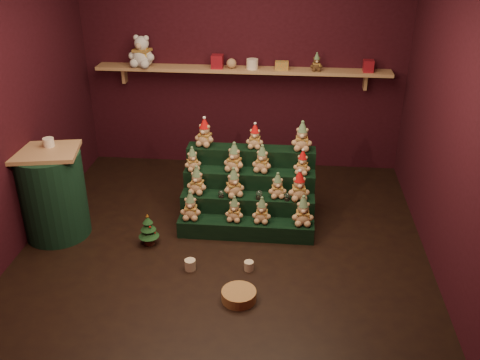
# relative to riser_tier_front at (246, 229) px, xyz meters

# --- Properties ---
(ground) EXTENTS (4.00, 4.00, 0.00)m
(ground) POSITION_rel_riser_tier_front_xyz_m (-0.20, -0.17, -0.09)
(ground) COLOR black
(ground) RESTS_ON ground
(back_wall) EXTENTS (4.00, 0.10, 2.80)m
(back_wall) POSITION_rel_riser_tier_front_xyz_m (-0.20, 1.88, 1.31)
(back_wall) COLOR black
(back_wall) RESTS_ON ground
(front_wall) EXTENTS (4.00, 0.10, 2.80)m
(front_wall) POSITION_rel_riser_tier_front_xyz_m (-0.20, -2.22, 1.31)
(front_wall) COLOR black
(front_wall) RESTS_ON ground
(left_wall) EXTENTS (0.10, 4.00, 2.80)m
(left_wall) POSITION_rel_riser_tier_front_xyz_m (-2.25, -0.17, 1.31)
(left_wall) COLOR black
(left_wall) RESTS_ON ground
(right_wall) EXTENTS (0.10, 4.00, 2.80)m
(right_wall) POSITION_rel_riser_tier_front_xyz_m (1.85, -0.17, 1.31)
(right_wall) COLOR black
(right_wall) RESTS_ON ground
(back_shelf) EXTENTS (3.60, 0.26, 0.24)m
(back_shelf) POSITION_rel_riser_tier_front_xyz_m (-0.20, 1.70, 1.20)
(back_shelf) COLOR tan
(back_shelf) RESTS_ON ground
(riser_tier_front) EXTENTS (1.40, 0.22, 0.18)m
(riser_tier_front) POSITION_rel_riser_tier_front_xyz_m (0.00, 0.00, 0.00)
(riser_tier_front) COLOR black
(riser_tier_front) RESTS_ON ground
(riser_tier_midfront) EXTENTS (1.40, 0.22, 0.36)m
(riser_tier_midfront) POSITION_rel_riser_tier_front_xyz_m (0.00, 0.22, 0.09)
(riser_tier_midfront) COLOR black
(riser_tier_midfront) RESTS_ON ground
(riser_tier_midback) EXTENTS (1.40, 0.22, 0.54)m
(riser_tier_midback) POSITION_rel_riser_tier_front_xyz_m (0.00, 0.44, 0.18)
(riser_tier_midback) COLOR black
(riser_tier_midback) RESTS_ON ground
(riser_tier_back) EXTENTS (1.40, 0.22, 0.72)m
(riser_tier_back) POSITION_rel_riser_tier_front_xyz_m (0.00, 0.66, 0.27)
(riser_tier_back) COLOR black
(riser_tier_back) RESTS_ON ground
(teddy_0) EXTENTS (0.22, 0.20, 0.30)m
(teddy_0) POSITION_rel_riser_tier_front_xyz_m (-0.57, 0.01, 0.24)
(teddy_0) COLOR tan
(teddy_0) RESTS_ON riser_tier_front
(teddy_1) EXTENTS (0.21, 0.19, 0.26)m
(teddy_1) POSITION_rel_riser_tier_front_xyz_m (-0.12, 0.01, 0.22)
(teddy_1) COLOR tan
(teddy_1) RESTS_ON riser_tier_front
(teddy_2) EXTENTS (0.21, 0.19, 0.27)m
(teddy_2) POSITION_rel_riser_tier_front_xyz_m (0.16, 0.01, 0.23)
(teddy_2) COLOR tan
(teddy_2) RESTS_ON riser_tier_front
(teddy_3) EXTENTS (0.23, 0.21, 0.31)m
(teddy_3) POSITION_rel_riser_tier_front_xyz_m (0.58, 0.01, 0.24)
(teddy_3) COLOR tan
(teddy_3) RESTS_ON riser_tier_front
(teddy_4) EXTENTS (0.24, 0.22, 0.30)m
(teddy_4) POSITION_rel_riser_tier_front_xyz_m (-0.53, 0.24, 0.42)
(teddy_4) COLOR tan
(teddy_4) RESTS_ON riser_tier_midfront
(teddy_5) EXTENTS (0.28, 0.27, 0.31)m
(teddy_5) POSITION_rel_riser_tier_front_xyz_m (-0.15, 0.22, 0.42)
(teddy_5) COLOR tan
(teddy_5) RESTS_ON riser_tier_midfront
(teddy_6) EXTENTS (0.21, 0.20, 0.26)m
(teddy_6) POSITION_rel_riser_tier_front_xyz_m (0.31, 0.23, 0.40)
(teddy_6) COLOR tan
(teddy_6) RESTS_ON riser_tier_midfront
(teddy_7) EXTENTS (0.25, 0.23, 0.31)m
(teddy_7) POSITION_rel_riser_tier_front_xyz_m (0.53, 0.20, 0.42)
(teddy_7) COLOR tan
(teddy_7) RESTS_ON riser_tier_midfront
(teddy_8) EXTENTS (0.23, 0.23, 0.25)m
(teddy_8) POSITION_rel_riser_tier_front_xyz_m (-0.61, 0.42, 0.58)
(teddy_8) COLOR tan
(teddy_8) RESTS_ON riser_tier_midback
(teddy_9) EXTENTS (0.28, 0.26, 0.31)m
(teddy_9) POSITION_rel_riser_tier_front_xyz_m (-0.16, 0.44, 0.61)
(teddy_9) COLOR tan
(teddy_9) RESTS_ON riser_tier_midback
(teddy_10) EXTENTS (0.25, 0.23, 0.29)m
(teddy_10) POSITION_rel_riser_tier_front_xyz_m (0.13, 0.46, 0.59)
(teddy_10) COLOR tan
(teddy_10) RESTS_ON riser_tier_midback
(teddy_11) EXTENTS (0.21, 0.20, 0.26)m
(teddy_11) POSITION_rel_riser_tier_front_xyz_m (0.56, 0.44, 0.58)
(teddy_11) COLOR tan
(teddy_11) RESTS_ON riser_tier_midback
(teddy_12) EXTENTS (0.26, 0.25, 0.31)m
(teddy_12) POSITION_rel_riser_tier_front_xyz_m (-0.51, 0.68, 0.78)
(teddy_12) COLOR tan
(teddy_12) RESTS_ON riser_tier_back
(teddy_13) EXTENTS (0.20, 0.19, 0.27)m
(teddy_13) POSITION_rel_riser_tier_front_xyz_m (0.04, 0.67, 0.76)
(teddy_13) COLOR tan
(teddy_13) RESTS_ON riser_tier_back
(teddy_14) EXTENTS (0.22, 0.20, 0.31)m
(teddy_14) POSITION_rel_riser_tier_front_xyz_m (0.54, 0.66, 0.79)
(teddy_14) COLOR tan
(teddy_14) RESTS_ON riser_tier_back
(snow_globe_a) EXTENTS (0.06, 0.06, 0.08)m
(snow_globe_a) POSITION_rel_riser_tier_front_xyz_m (-0.27, 0.16, 0.31)
(snow_globe_a) COLOR black
(snow_globe_a) RESTS_ON riser_tier_midfront
(snow_globe_b) EXTENTS (0.07, 0.07, 0.10)m
(snow_globe_b) POSITION_rel_riser_tier_front_xyz_m (0.12, 0.16, 0.32)
(snow_globe_b) COLOR black
(snow_globe_b) RESTS_ON riser_tier_midfront
(snow_globe_c) EXTENTS (0.06, 0.06, 0.08)m
(snow_globe_c) POSITION_rel_riser_tier_front_xyz_m (0.41, 0.16, 0.31)
(snow_globe_c) COLOR black
(snow_globe_c) RESTS_ON riser_tier_midfront
(side_table) EXTENTS (0.70, 0.66, 0.94)m
(side_table) POSITION_rel_riser_tier_front_xyz_m (-1.95, -0.13, 0.38)
(side_table) COLOR tan
(side_table) RESTS_ON ground
(table_ornament) EXTENTS (0.11, 0.11, 0.09)m
(table_ornament) POSITION_rel_riser_tier_front_xyz_m (-1.95, -0.03, 0.90)
(table_ornament) COLOR beige
(table_ornament) RESTS_ON side_table
(mini_christmas_tree) EXTENTS (0.21, 0.21, 0.35)m
(mini_christmas_tree) POSITION_rel_riser_tier_front_xyz_m (-0.96, -0.24, 0.08)
(mini_christmas_tree) COLOR #432218
(mini_christmas_tree) RESTS_ON ground
(mug_left) EXTENTS (0.10, 0.10, 0.10)m
(mug_left) POSITION_rel_riser_tier_front_xyz_m (-0.47, -0.63, -0.04)
(mug_left) COLOR beige
(mug_left) RESTS_ON ground
(mug_right) EXTENTS (0.09, 0.09, 0.09)m
(mug_right) POSITION_rel_riser_tier_front_xyz_m (0.08, -0.58, -0.05)
(mug_right) COLOR beige
(mug_right) RESTS_ON ground
(wicker_basket) EXTENTS (0.38, 0.38, 0.09)m
(wicker_basket) POSITION_rel_riser_tier_front_xyz_m (0.03, -1.03, -0.04)
(wicker_basket) COLOR #A86E43
(wicker_basket) RESTS_ON ground
(white_bear) EXTENTS (0.40, 0.37, 0.48)m
(white_bear) POSITION_rel_riser_tier_front_xyz_m (-1.42, 1.67, 1.47)
(white_bear) COLOR white
(white_bear) RESTS_ON back_shelf
(brown_bear) EXTENTS (0.16, 0.15, 0.21)m
(brown_bear) POSITION_rel_riser_tier_front_xyz_m (0.69, 1.67, 1.33)
(brown_bear) COLOR #462C17
(brown_bear) RESTS_ON back_shelf
(gift_tin_red_a) EXTENTS (0.14, 0.14, 0.16)m
(gift_tin_red_a) POSITION_rel_riser_tier_front_xyz_m (-0.50, 1.68, 1.31)
(gift_tin_red_a) COLOR maroon
(gift_tin_red_a) RESTS_ON back_shelf
(gift_tin_cream) EXTENTS (0.14, 0.14, 0.12)m
(gift_tin_cream) POSITION_rel_riser_tier_front_xyz_m (-0.07, 1.68, 1.29)
(gift_tin_cream) COLOR beige
(gift_tin_cream) RESTS_ON back_shelf
(gift_tin_red_b) EXTENTS (0.12, 0.12, 0.14)m
(gift_tin_red_b) POSITION_rel_riser_tier_front_xyz_m (1.30, 1.68, 1.30)
(gift_tin_red_b) COLOR maroon
(gift_tin_red_b) RESTS_ON back_shelf
(shelf_plush_ball) EXTENTS (0.12, 0.12, 0.12)m
(shelf_plush_ball) POSITION_rel_riser_tier_front_xyz_m (-0.33, 1.68, 1.29)
(shelf_plush_ball) COLOR tan
(shelf_plush_ball) RESTS_ON back_shelf
(scarf_gift_box) EXTENTS (0.16, 0.10, 0.10)m
(scarf_gift_box) POSITION_rel_riser_tier_front_xyz_m (0.28, 1.68, 1.28)
(scarf_gift_box) COLOR orange
(scarf_gift_box) RESTS_ON back_shelf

